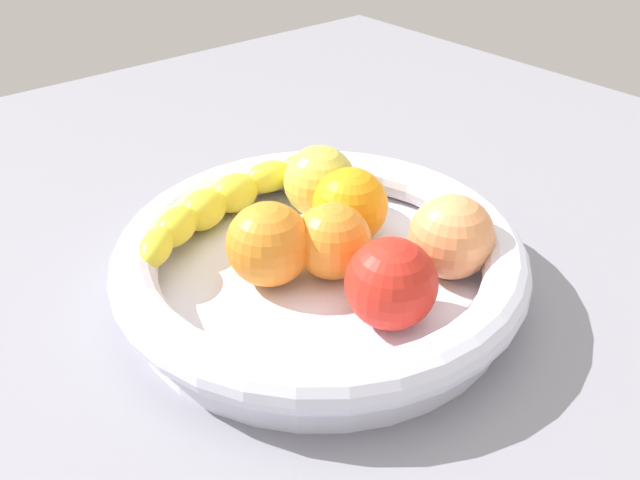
{
  "coord_description": "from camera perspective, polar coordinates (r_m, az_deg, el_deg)",
  "views": [
    {
      "loc": [
        32.15,
        -26.94,
        35.33
      ],
      "look_at": [
        0.0,
        0.0,
        7.76
      ],
      "focal_mm": 36.83,
      "sensor_mm": 36.0,
      "label": 1
    }
  ],
  "objects": [
    {
      "name": "apple_yellow",
      "position": [
        0.58,
        -0.03,
        5.09
      ],
      "size": [
        6.4,
        6.4,
        6.4
      ],
      "primitive_type": "sphere",
      "color": "#D6C848",
      "rests_on": "fruit_bowl"
    },
    {
      "name": "orange_front",
      "position": [
        0.5,
        1.09,
        -0.1
      ],
      "size": [
        5.97,
        5.97,
        5.97
      ],
      "primitive_type": "sphere",
      "color": "orange",
      "rests_on": "fruit_bowl"
    },
    {
      "name": "banana_draped_left",
      "position": [
        0.57,
        -8.2,
        3.39
      ],
      "size": [
        8.87,
        22.48,
        3.76
      ],
      "color": "yellow",
      "rests_on": "fruit_bowl"
    },
    {
      "name": "peach_blush",
      "position": [
        0.51,
        11.34,
        0.27
      ],
      "size": [
        6.58,
        6.58,
        6.58
      ],
      "primitive_type": "sphere",
      "color": "#F1975B",
      "rests_on": "fruit_bowl"
    },
    {
      "name": "orange_mid_left",
      "position": [
        0.49,
        -4.49,
        -0.37
      ],
      "size": [
        6.5,
        6.5,
        6.5
      ],
      "primitive_type": "sphere",
      "color": "orange",
      "rests_on": "fruit_bowl"
    },
    {
      "name": "orange_mid_right",
      "position": [
        0.54,
        2.64,
        3.01
      ],
      "size": [
        6.33,
        6.33,
        6.33
      ],
      "primitive_type": "sphere",
      "color": "orange",
      "rests_on": "fruit_bowl"
    },
    {
      "name": "tomato_red",
      "position": [
        0.45,
        5.81,
        -3.99
      ],
      "size": [
        6.51,
        6.51,
        6.51
      ],
      "primitive_type": "sphere",
      "color": "red",
      "rests_on": "fruit_bowl"
    },
    {
      "name": "kitchen_counter",
      "position": [
        0.54,
        0.0,
        -5.57
      ],
      "size": [
        120.0,
        120.0,
        3.0
      ],
      "primitive_type": "cube",
      "color": "gray",
      "rests_on": "ground"
    },
    {
      "name": "fruit_bowl",
      "position": [
        0.51,
        0.0,
        -1.87
      ],
      "size": [
        31.89,
        31.89,
        5.33
      ],
      "color": "white",
      "rests_on": "kitchen_counter"
    }
  ]
}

